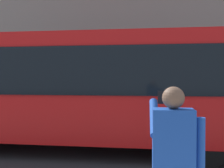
# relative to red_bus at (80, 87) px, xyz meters

# --- Properties ---
(ground_plane) EXTENTS (60.00, 60.00, 0.00)m
(ground_plane) POSITION_rel_red_bus_xyz_m (-1.76, -0.25, -1.68)
(ground_plane) COLOR #2B2B2D
(building_facade_far) EXTENTS (28.00, 1.55, 12.00)m
(building_facade_far) POSITION_rel_red_bus_xyz_m (-1.78, -7.05, 4.30)
(building_facade_far) COLOR gray
(building_facade_far) RESTS_ON ground_plane
(red_bus) EXTENTS (9.05, 2.54, 3.08)m
(red_bus) POSITION_rel_red_bus_xyz_m (0.00, 0.00, 0.00)
(red_bus) COLOR red
(red_bus) RESTS_ON ground_plane
(pedestrian_photographer) EXTENTS (0.53, 0.52, 1.70)m
(pedestrian_photographer) POSITION_rel_red_bus_xyz_m (-2.03, 4.19, -0.54)
(pedestrian_photographer) COLOR #4C4238
(pedestrian_photographer) RESTS_ON sidewalk_curb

